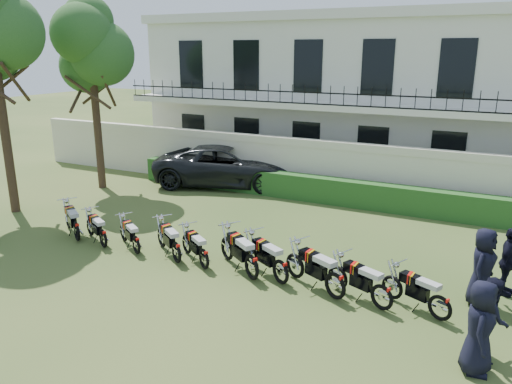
% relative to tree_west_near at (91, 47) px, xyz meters
% --- Properties ---
extents(ground, '(100.00, 100.00, 0.00)m').
position_rel_tree_west_near_xyz_m(ground, '(8.96, -5.00, -5.89)').
color(ground, '#2E4A1D').
rests_on(ground, ground).
extents(perimeter_wall, '(30.00, 0.35, 2.30)m').
position_rel_tree_west_near_xyz_m(perimeter_wall, '(8.96, 3.00, -4.72)').
color(perimeter_wall, beige).
rests_on(perimeter_wall, ground).
extents(hedge, '(18.00, 0.60, 1.00)m').
position_rel_tree_west_near_xyz_m(hedge, '(9.96, 2.20, -5.39)').
color(hedge, '#244C1B').
rests_on(hedge, ground).
extents(building, '(20.40, 9.60, 7.40)m').
position_rel_tree_west_near_xyz_m(building, '(8.96, 8.96, -2.18)').
color(building, silver).
rests_on(building, ground).
extents(tree_west_near, '(3.40, 3.20, 7.90)m').
position_rel_tree_west_near_xyz_m(tree_west_near, '(0.00, 0.00, 0.00)').
color(tree_west_near, '#473323').
rests_on(tree_west_near, ground).
extents(motorcycle_0, '(1.71, 1.15, 1.08)m').
position_rel_tree_west_near_xyz_m(motorcycle_0, '(3.82, -5.23, -5.39)').
color(motorcycle_0, black).
rests_on(motorcycle_0, ground).
extents(motorcycle_1, '(1.63, 0.94, 0.98)m').
position_rel_tree_west_near_xyz_m(motorcycle_1, '(4.93, -5.27, -5.44)').
color(motorcycle_1, black).
rests_on(motorcycle_1, ground).
extents(motorcycle_2, '(1.53, 1.00, 0.95)m').
position_rel_tree_west_near_xyz_m(motorcycle_2, '(6.15, -5.22, -5.45)').
color(motorcycle_2, black).
rests_on(motorcycle_2, ground).
extents(motorcycle_3, '(1.63, 1.19, 1.05)m').
position_rel_tree_west_near_xyz_m(motorcycle_3, '(7.57, -5.21, -5.40)').
color(motorcycle_3, black).
rests_on(motorcycle_3, ground).
extents(motorcycle_4, '(1.56, 1.09, 0.99)m').
position_rel_tree_west_near_xyz_m(motorcycle_4, '(8.48, -5.22, -5.43)').
color(motorcycle_4, black).
rests_on(motorcycle_4, ground).
extents(motorcycle_5, '(1.81, 1.28, 1.16)m').
position_rel_tree_west_near_xyz_m(motorcycle_5, '(9.93, -5.22, -5.35)').
color(motorcycle_5, black).
rests_on(motorcycle_5, ground).
extents(motorcycle_6, '(1.81, 1.09, 1.10)m').
position_rel_tree_west_near_xyz_m(motorcycle_6, '(10.70, -5.11, -5.38)').
color(motorcycle_6, black).
rests_on(motorcycle_6, ground).
extents(motorcycle_7, '(1.94, 1.06, 1.15)m').
position_rel_tree_west_near_xyz_m(motorcycle_7, '(12.19, -5.26, -5.36)').
color(motorcycle_7, black).
rests_on(motorcycle_7, ground).
extents(motorcycle_8, '(1.82, 0.93, 1.06)m').
position_rel_tree_west_near_xyz_m(motorcycle_8, '(13.31, -5.28, -5.40)').
color(motorcycle_8, black).
rests_on(motorcycle_8, ground).
extents(motorcycle_9, '(1.72, 0.91, 1.01)m').
position_rel_tree_west_near_xyz_m(motorcycle_9, '(14.56, -5.18, -5.42)').
color(motorcycle_9, black).
rests_on(motorcycle_9, ground).
extents(suv, '(6.91, 4.67, 1.76)m').
position_rel_tree_west_near_xyz_m(suv, '(4.69, 2.78, -5.01)').
color(suv, black).
rests_on(suv, ground).
extents(officer_0, '(0.62, 0.92, 1.82)m').
position_rel_tree_west_near_xyz_m(officer_0, '(15.38, -6.76, -4.98)').
color(officer_0, black).
rests_on(officer_0, ground).
extents(officer_1, '(0.74, 0.89, 1.66)m').
position_rel_tree_west_near_xyz_m(officer_1, '(15.55, -6.11, -5.06)').
color(officer_1, black).
rests_on(officer_1, ground).
extents(officer_3, '(0.77, 1.02, 1.87)m').
position_rel_tree_west_near_xyz_m(officer_3, '(15.29, -3.91, -4.95)').
color(officer_3, black).
rests_on(officer_3, ground).
extents(officer_5, '(0.59, 1.06, 1.71)m').
position_rel_tree_west_near_xyz_m(officer_5, '(15.82, -3.12, -5.04)').
color(officer_5, black).
rests_on(officer_5, ground).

